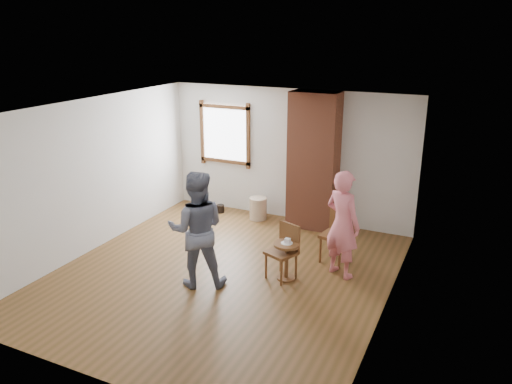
{
  "coord_description": "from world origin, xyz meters",
  "views": [
    {
      "loc": [
        3.46,
        -6.16,
        3.7
      ],
      "look_at": [
        0.2,
        0.8,
        1.15
      ],
      "focal_mm": 35.0,
      "sensor_mm": 36.0,
      "label": 1
    }
  ],
  "objects_px": {
    "dining_chair_left": "(285,248)",
    "man": "(197,229)",
    "dining_chair_right": "(338,231)",
    "side_table": "(287,255)",
    "stoneware_crock": "(258,208)",
    "person_pink": "(343,224)"
  },
  "relations": [
    {
      "from": "dining_chair_left",
      "to": "man",
      "type": "bearing_deg",
      "value": -124.2
    },
    {
      "from": "dining_chair_right",
      "to": "side_table",
      "type": "distance_m",
      "value": 1.11
    },
    {
      "from": "dining_chair_right",
      "to": "side_table",
      "type": "height_order",
      "value": "dining_chair_right"
    },
    {
      "from": "stoneware_crock",
      "to": "dining_chair_right",
      "type": "height_order",
      "value": "dining_chair_right"
    },
    {
      "from": "dining_chair_right",
      "to": "side_table",
      "type": "bearing_deg",
      "value": -106.5
    },
    {
      "from": "dining_chair_right",
      "to": "man",
      "type": "height_order",
      "value": "man"
    },
    {
      "from": "side_table",
      "to": "man",
      "type": "height_order",
      "value": "man"
    },
    {
      "from": "dining_chair_left",
      "to": "side_table",
      "type": "distance_m",
      "value": 0.11
    },
    {
      "from": "dining_chair_left",
      "to": "stoneware_crock",
      "type": "bearing_deg",
      "value": 145.41
    },
    {
      "from": "dining_chair_left",
      "to": "side_table",
      "type": "relative_size",
      "value": 1.44
    },
    {
      "from": "man",
      "to": "stoneware_crock",
      "type": "bearing_deg",
      "value": -110.32
    },
    {
      "from": "man",
      "to": "side_table",
      "type": "bearing_deg",
      "value": -175.5
    },
    {
      "from": "side_table",
      "to": "person_pink",
      "type": "bearing_deg",
      "value": 35.41
    },
    {
      "from": "dining_chair_right",
      "to": "man",
      "type": "relative_size",
      "value": 0.52
    },
    {
      "from": "dining_chair_left",
      "to": "dining_chair_right",
      "type": "relative_size",
      "value": 0.93
    },
    {
      "from": "stoneware_crock",
      "to": "side_table",
      "type": "xyz_separation_m",
      "value": [
        1.46,
        -2.12,
        0.18
      ]
    },
    {
      "from": "stoneware_crock",
      "to": "man",
      "type": "distance_m",
      "value": 2.91
    },
    {
      "from": "stoneware_crock",
      "to": "side_table",
      "type": "relative_size",
      "value": 0.74
    },
    {
      "from": "dining_chair_right",
      "to": "person_pink",
      "type": "distance_m",
      "value": 0.61
    },
    {
      "from": "dining_chair_left",
      "to": "dining_chair_right",
      "type": "height_order",
      "value": "dining_chair_right"
    },
    {
      "from": "dining_chair_left",
      "to": "dining_chair_right",
      "type": "distance_m",
      "value": 1.09
    },
    {
      "from": "dining_chair_right",
      "to": "person_pink",
      "type": "relative_size",
      "value": 0.55
    }
  ]
}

